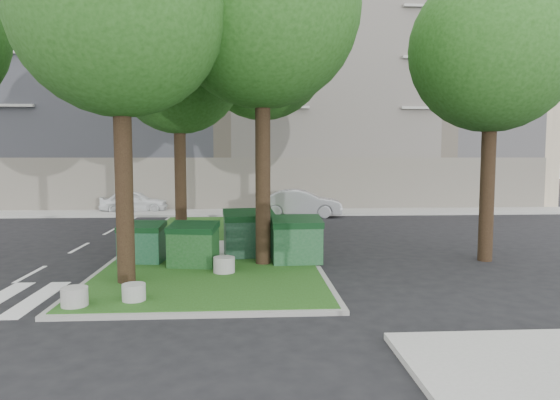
{
  "coord_description": "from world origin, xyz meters",
  "views": [
    {
      "loc": [
        1.61,
        -10.06,
        3.27
      ],
      "look_at": [
        2.5,
        4.44,
        2.0
      ],
      "focal_mm": 32.0,
      "sensor_mm": 36.0,
      "label": 1
    }
  ],
  "objects": [
    {
      "name": "car_white",
      "position": [
        -5.15,
        19.5,
        0.65
      ],
      "size": [
        3.89,
        1.71,
        1.3
      ],
      "primitive_type": "imported",
      "rotation": [
        0.0,
        0.0,
        1.61
      ],
      "color": "white",
      "rests_on": "ground"
    },
    {
      "name": "bollard_right",
      "position": [
        0.9,
        3.39,
        0.33
      ],
      "size": [
        0.59,
        0.59,
        0.42
      ],
      "primitive_type": "cylinder",
      "color": "gray",
      "rests_on": "median_island"
    },
    {
      "name": "zebra_crossing",
      "position": [
        -3.75,
        1.5,
        0.01
      ],
      "size": [
        5.0,
        3.0,
        0.01
      ],
      "primitive_type": "cube",
      "color": "silver",
      "rests_on": "ground"
    },
    {
      "name": "ground",
      "position": [
        0.0,
        0.0,
        0.0
      ],
      "size": [
        120.0,
        120.0,
        0.0
      ],
      "primitive_type": "plane",
      "color": "black",
      "rests_on": "ground"
    },
    {
      "name": "car_silver",
      "position": [
        4.4,
        16.84,
        0.74
      ],
      "size": [
        4.62,
        2.09,
        1.47
      ],
      "primitive_type": "imported",
      "rotation": [
        0.0,
        0.0,
        1.45
      ],
      "color": "#9FA0A6",
      "rests_on": "ground"
    },
    {
      "name": "median_island",
      "position": [
        0.5,
        8.0,
        0.06
      ],
      "size": [
        6.0,
        16.0,
        0.12
      ],
      "primitive_type": "cube",
      "color": "#214814",
      "rests_on": "ground"
    },
    {
      "name": "tree_street_right",
      "position": [
        9.09,
        5.06,
        6.98
      ],
      "size": [
        5.0,
        5.0,
        10.06
      ],
      "color": "black",
      "rests_on": "ground"
    },
    {
      "name": "litter_bin",
      "position": [
        1.83,
        7.77,
        0.48
      ],
      "size": [
        0.42,
        0.42,
        0.73
      ],
      "primitive_type": "cylinder",
      "color": "gold",
      "rests_on": "median_island"
    },
    {
      "name": "tree_median_mid",
      "position": [
        -0.91,
        9.06,
        6.98
      ],
      "size": [
        4.8,
        4.8,
        9.99
      ],
      "color": "black",
      "rests_on": "ground"
    },
    {
      "name": "tree_median_far",
      "position": [
        2.29,
        12.06,
        8.32
      ],
      "size": [
        5.8,
        5.8,
        11.93
      ],
      "color": "black",
      "rests_on": "ground"
    },
    {
      "name": "apartment_building",
      "position": [
        0.0,
        26.0,
        8.0
      ],
      "size": [
        41.0,
        12.0,
        16.0
      ],
      "primitive_type": "cube",
      "color": "tan",
      "rests_on": "ground"
    },
    {
      "name": "dumpster_b",
      "position": [
        -0.02,
        4.27,
        0.73
      ],
      "size": [
        1.51,
        1.18,
        1.27
      ],
      "rotation": [
        0.0,
        0.0,
        -0.18
      ],
      "color": "#113A13",
      "rests_on": "median_island"
    },
    {
      "name": "bollard_mid",
      "position": [
        -0.94,
        0.84,
        0.3
      ],
      "size": [
        0.51,
        0.51,
        0.36
      ],
      "primitive_type": "cylinder",
      "color": "#979792",
      "rests_on": "median_island"
    },
    {
      "name": "dumpster_d",
      "position": [
        3.0,
        4.57,
        0.79
      ],
      "size": [
        1.53,
        1.09,
        1.39
      ],
      "rotation": [
        0.0,
        0.0,
        0.03
      ],
      "color": "#133F1E",
      "rests_on": "median_island"
    },
    {
      "name": "median_kerb",
      "position": [
        0.5,
        8.0,
        0.05
      ],
      "size": [
        6.3,
        16.3,
        0.1
      ],
      "primitive_type": "cube",
      "color": "gray",
      "rests_on": "ground"
    },
    {
      "name": "bollard_left",
      "position": [
        -2.1,
        0.5,
        0.32
      ],
      "size": [
        0.55,
        0.55,
        0.39
      ],
      "primitive_type": "cylinder",
      "color": "gray",
      "rests_on": "median_island"
    },
    {
      "name": "dumpster_a",
      "position": [
        -1.62,
        4.93,
        0.7
      ],
      "size": [
        1.4,
        1.06,
        1.21
      ],
      "rotation": [
        0.0,
        0.0,
        -0.12
      ],
      "color": "#103D22",
      "rests_on": "median_island"
    },
    {
      "name": "building_sidewalk",
      "position": [
        0.0,
        18.5,
        0.06
      ],
      "size": [
        42.0,
        3.0,
        0.12
      ],
      "primitive_type": "cube",
      "color": "#999993",
      "rests_on": "ground"
    },
    {
      "name": "dumpster_c",
      "position": [
        1.58,
        5.64,
        0.83
      ],
      "size": [
        1.7,
        1.28,
        1.47
      ],
      "rotation": [
        0.0,
        0.0,
        0.11
      ],
      "color": "black",
      "rests_on": "median_island"
    }
  ]
}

